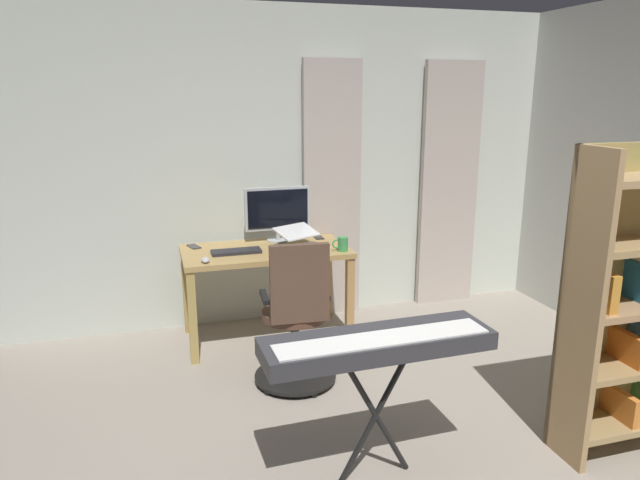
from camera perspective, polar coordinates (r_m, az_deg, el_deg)
back_room_partition at (r=4.94m, az=-3.82°, el=7.09°), size 4.86×0.10×2.62m
curtain_left_panel at (r=5.42m, az=12.55°, el=5.19°), size 0.55×0.06×2.20m
curtain_right_panel at (r=4.98m, az=1.17°, el=4.73°), size 0.50×0.06×2.20m
desk at (r=4.57m, az=-5.38°, el=-2.14°), size 1.28×0.67×0.74m
office_chair at (r=3.86m, az=-2.33°, el=-8.00°), size 0.56×0.56×1.03m
computer_monitor at (r=4.72m, az=-4.19°, el=2.89°), size 0.54×0.18×0.44m
computer_keyboard at (r=4.44m, az=-8.24°, el=-1.13°), size 0.38×0.14×0.02m
laptop at (r=4.51m, az=-1.78°, el=-0.21°), size 0.43×0.43×0.16m
computer_mouse at (r=4.24m, az=-11.21°, el=-1.94°), size 0.06×0.10×0.04m
cell_phone_face_up at (r=4.86m, az=-0.19°, el=0.29°), size 0.07×0.14×0.01m
cell_phone_by_monitor at (r=4.67m, az=-12.30°, el=-0.63°), size 0.11×0.16×0.01m
mug_tea at (r=4.45m, az=2.21°, el=-0.39°), size 0.13×0.08×0.11m
bookshelf at (r=3.56m, az=28.72°, el=-5.24°), size 0.85×0.30×1.71m
piano_keyboard at (r=2.89m, az=5.69°, el=-10.33°), size 1.16×0.35×0.80m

